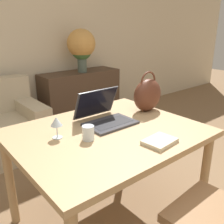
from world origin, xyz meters
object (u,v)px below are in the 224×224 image
(handbag, at_px, (148,95))
(drinking_glass, at_px, (88,133))
(flower_vase, at_px, (81,46))
(wine_glass, at_px, (56,123))
(laptop, at_px, (104,113))

(handbag, bearing_deg, drinking_glass, -167.62)
(flower_vase, bearing_deg, handbag, -105.22)
(handbag, bearing_deg, wine_glass, -179.54)
(wine_glass, distance_m, handbag, 0.81)
(wine_glass, xyz_separation_m, handbag, (0.81, 0.01, 0.03))
(wine_glass, distance_m, flower_vase, 2.08)
(laptop, distance_m, wine_glass, 0.39)
(laptop, height_order, handbag, handbag)
(drinking_glass, height_order, flower_vase, flower_vase)
(laptop, height_order, wine_glass, laptop)
(wine_glass, bearing_deg, handbag, 0.46)
(laptop, relative_size, wine_glass, 2.52)
(handbag, bearing_deg, laptop, 175.81)
(drinking_glass, height_order, wine_glass, wine_glass)
(drinking_glass, relative_size, handbag, 0.28)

